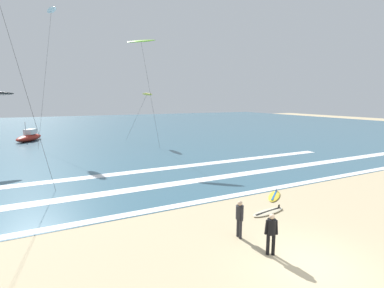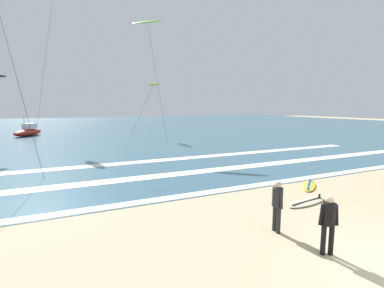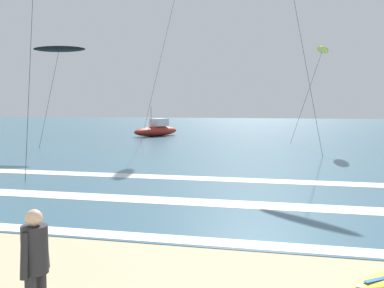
% 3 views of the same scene
% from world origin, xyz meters
% --- Properties ---
extents(ocean_surface, '(140.00, 90.00, 0.01)m').
position_xyz_m(ocean_surface, '(0.00, 51.65, 0.01)').
color(ocean_surface, '#386075').
rests_on(ocean_surface, ground).
extents(wave_foam_shoreline, '(54.29, 0.58, 0.01)m').
position_xyz_m(wave_foam_shoreline, '(-0.90, 7.05, 0.01)').
color(wave_foam_shoreline, white).
rests_on(wave_foam_shoreline, ocean_surface).
extents(wave_foam_mid_break, '(55.97, 1.00, 0.01)m').
position_xyz_m(wave_foam_mid_break, '(1.99, 10.79, 0.01)').
color(wave_foam_mid_break, white).
rests_on(wave_foam_mid_break, ocean_surface).
extents(wave_foam_outer_break, '(36.30, 0.99, 0.01)m').
position_xyz_m(wave_foam_outer_break, '(-0.67, 15.05, 0.01)').
color(wave_foam_outer_break, white).
rests_on(wave_foam_outer_break, ocean_surface).
extents(surfer_mid_group, '(0.49, 0.32, 1.60)m').
position_xyz_m(surfer_mid_group, '(-0.77, 1.09, 0.96)').
color(surfer_mid_group, black).
rests_on(surfer_mid_group, ground).
extents(surfer_background_far, '(0.32, 0.51, 1.60)m').
position_xyz_m(surfer_background_far, '(-1.04, 2.70, 0.96)').
color(surfer_background_far, '#232328').
rests_on(surfer_background_far, ground).
extents(surfboard_right_spare, '(2.16, 0.86, 0.25)m').
position_xyz_m(surfboard_right_spare, '(1.82, 4.15, 0.05)').
color(surfboard_right_spare, beige).
rests_on(surfboard_right_spare, ground).
extents(surfboard_left_pile, '(2.00, 1.80, 0.25)m').
position_xyz_m(surfboard_left_pile, '(3.76, 5.84, 0.05)').
color(surfboard_left_pile, yellow).
rests_on(surfboard_left_pile, ground).
extents(kite_lime_high_left, '(3.80, 2.80, 11.79)m').
position_xyz_m(kite_lime_high_left, '(0.84, 22.78, 11.51)').
color(kite_lime_high_left, '#70C628').
rests_on(kite_lime_high_left, ground).
extents(kite_yellow_mid_center, '(2.45, 5.67, 6.56)m').
position_xyz_m(kite_yellow_mid_center, '(3.19, 28.75, 6.32)').
color(kite_yellow_mid_center, yellow).
rests_on(kite_yellow_mid_center, ground).
extents(offshore_boat, '(3.87, 5.41, 2.70)m').
position_xyz_m(offshore_boat, '(-10.97, 37.93, 0.55)').
color(offshore_boat, maroon).
rests_on(offshore_boat, ground).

